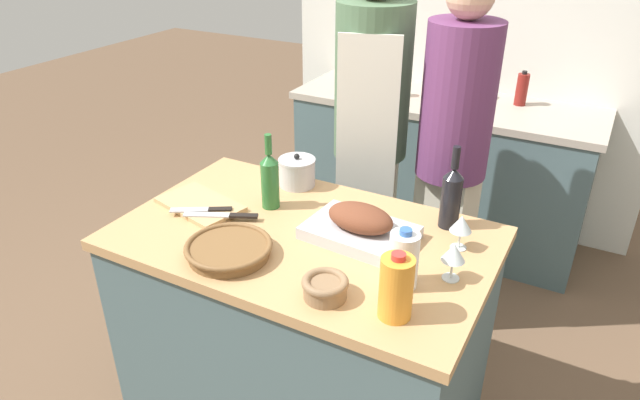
{
  "coord_description": "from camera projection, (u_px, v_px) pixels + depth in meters",
  "views": [
    {
      "loc": [
        0.89,
        -1.51,
        1.95
      ],
      "look_at": [
        0.0,
        0.13,
        0.96
      ],
      "focal_mm": 32.0,
      "sensor_mm": 36.0,
      "label": 1
    }
  ],
  "objects": [
    {
      "name": "mixing_bowl",
      "position": [
        325.0,
        287.0,
        1.71
      ],
      "size": [
        0.14,
        0.14,
        0.07
      ],
      "color": "#846647",
      "rests_on": "kitchen_island"
    },
    {
      "name": "back_counter",
      "position": [
        438.0,
        170.0,
        3.55
      ],
      "size": [
        1.79,
        0.6,
        0.9
      ],
      "color": "#4C666B",
      "rests_on": "ground_plane"
    },
    {
      "name": "wine_bottle_green",
      "position": [
        270.0,
        179.0,
        2.18
      ],
      "size": [
        0.07,
        0.07,
        0.3
      ],
      "color": "#28662D",
      "rests_on": "kitchen_island"
    },
    {
      "name": "condiment_bottle_tall",
      "position": [
        522.0,
        89.0,
        3.23
      ],
      "size": [
        0.07,
        0.07,
        0.2
      ],
      "color": "maroon",
      "rests_on": "back_counter"
    },
    {
      "name": "stand_mixer",
      "position": [
        444.0,
        77.0,
        3.32
      ],
      "size": [
        0.18,
        0.14,
        0.3
      ],
      "color": "#B22323",
      "rests_on": "back_counter"
    },
    {
      "name": "back_wall",
      "position": [
        470.0,
        24.0,
        3.43
      ],
      "size": [
        2.29,
        0.1,
        2.55
      ],
      "color": "silver",
      "rests_on": "ground_plane"
    },
    {
      "name": "knife_chef",
      "position": [
        223.0,
        215.0,
        2.13
      ],
      "size": [
        0.27,
        0.15,
        0.01
      ],
      "color": "#B7B7BC",
      "rests_on": "cutting_board"
    },
    {
      "name": "stock_pot",
      "position": [
        297.0,
        172.0,
        2.38
      ],
      "size": [
        0.16,
        0.16,
        0.14
      ],
      "color": "#B7B7BC",
      "rests_on": "kitchen_island"
    },
    {
      "name": "cutting_board",
      "position": [
        200.0,
        204.0,
        2.23
      ],
      "size": [
        0.37,
        0.27,
        0.02
      ],
      "color": "tan",
      "rests_on": "kitchen_island"
    },
    {
      "name": "roasting_pan",
      "position": [
        360.0,
        226.0,
        2.01
      ],
      "size": [
        0.39,
        0.28,
        0.13
      ],
      "color": "#BCBCC1",
      "rests_on": "kitchen_island"
    },
    {
      "name": "wine_glass_right",
      "position": [
        454.0,
        253.0,
        1.77
      ],
      "size": [
        0.08,
        0.08,
        0.13
      ],
      "color": "silver",
      "rests_on": "kitchen_island"
    },
    {
      "name": "milk_jug",
      "position": [
        404.0,
        260.0,
        1.74
      ],
      "size": [
        0.09,
        0.09,
        0.2
      ],
      "color": "white",
      "rests_on": "kitchen_island"
    },
    {
      "name": "person_cook_aproned",
      "position": [
        371.0,
        128.0,
        2.7
      ],
      "size": [
        0.36,
        0.38,
        1.77
      ],
      "rotation": [
        0.0,
        0.0,
        0.3
      ],
      "color": "beige",
      "rests_on": "ground_plane"
    },
    {
      "name": "kitchen_island",
      "position": [
        305.0,
        328.0,
        2.26
      ],
      "size": [
        1.34,
        0.83,
        0.88
      ],
      "color": "#4C666B",
      "rests_on": "ground_plane"
    },
    {
      "name": "juice_jug",
      "position": [
        396.0,
        287.0,
        1.61
      ],
      "size": [
        0.1,
        0.1,
        0.21
      ],
      "color": "orange",
      "rests_on": "kitchen_island"
    },
    {
      "name": "wicker_basket",
      "position": [
        229.0,
        249.0,
        1.91
      ],
      "size": [
        0.3,
        0.3,
        0.05
      ],
      "color": "brown",
      "rests_on": "kitchen_island"
    },
    {
      "name": "condiment_bottle_short",
      "position": [
        387.0,
        80.0,
        3.36
      ],
      "size": [
        0.07,
        0.07,
        0.22
      ],
      "color": "#B28E2D",
      "rests_on": "back_counter"
    },
    {
      "name": "wine_glass_left",
      "position": [
        461.0,
        224.0,
        1.93
      ],
      "size": [
        0.08,
        0.08,
        0.13
      ],
      "color": "silver",
      "rests_on": "kitchen_island"
    },
    {
      "name": "person_cook_guest",
      "position": [
        453.0,
        147.0,
        2.58
      ],
      "size": [
        0.32,
        0.32,
        1.71
      ],
      "rotation": [
        0.0,
        0.0,
        -0.21
      ],
      "color": "beige",
      "rests_on": "ground_plane"
    },
    {
      "name": "wine_bottle_dark",
      "position": [
        451.0,
        196.0,
        2.05
      ],
      "size": [
        0.07,
        0.07,
        0.32
      ],
      "color": "black",
      "rests_on": "kitchen_island"
    },
    {
      "name": "knife_paring",
      "position": [
        203.0,
        210.0,
        2.17
      ],
      "size": [
        0.22,
        0.15,
        0.01
      ],
      "color": "#B7B7BC",
      "rests_on": "cutting_board"
    }
  ]
}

